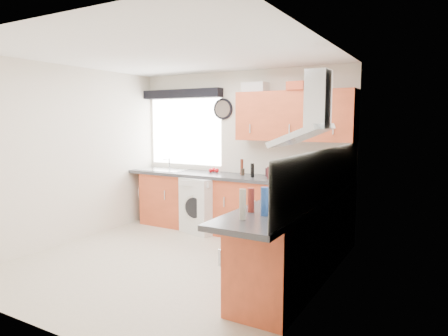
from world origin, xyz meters
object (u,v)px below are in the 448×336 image
Objects in this scene: upper_cabinets at (294,116)px; washing_machine at (205,204)px; oven at (298,241)px; extractor_hood at (310,117)px.

washing_machine is (-1.37, -0.23, -1.37)m from upper_cabinets.
oven is 0.50× the size of upper_cabinets.
oven is 1.09× the size of extractor_hood.
upper_cabinets is 1.95m from washing_machine.
extractor_hood is 1.48m from upper_cabinets.
upper_cabinets reaches higher than washing_machine.
washing_machine is at bearing 151.37° from extractor_hood.
oven is 2.21m from washing_machine.
extractor_hood is at bearing -0.00° from oven.
oven is at bearing 180.00° from extractor_hood.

